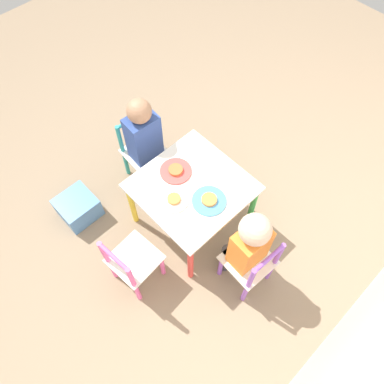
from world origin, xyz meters
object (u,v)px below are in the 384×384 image
(kids_table, at_px, (192,192))
(plate_front, at_px, (176,171))
(chair_purple, at_px, (251,264))
(child_front, at_px, (145,139))
(chair_teal, at_px, (143,152))
(chair_pink, at_px, (132,263))
(storage_bin, at_px, (78,207))
(child_back, at_px, (248,243))
(plate_back, at_px, (209,200))
(plate_right, at_px, (174,200))

(kids_table, height_order, plate_front, plate_front)
(chair_purple, distance_m, child_front, 1.01)
(plate_front, bearing_deg, chair_teal, -95.27)
(chair_purple, bearing_deg, plate_front, -89.26)
(chair_purple, relative_size, chair_pink, 1.00)
(chair_teal, height_order, child_front, child_front)
(kids_table, bearing_deg, chair_pink, 5.09)
(storage_bin, bearing_deg, plate_front, 140.05)
(child_back, distance_m, plate_front, 0.61)
(plate_front, xyz_separation_m, plate_back, (0.00, 0.28, -0.00))
(chair_teal, relative_size, plate_back, 2.59)
(plate_back, bearing_deg, chair_pink, -10.21)
(plate_back, relative_size, plate_right, 1.17)
(plate_back, bearing_deg, chair_teal, -93.04)
(chair_purple, relative_size, child_back, 0.71)
(chair_purple, xyz_separation_m, child_front, (-0.06, -0.99, 0.20))
(chair_teal, xyz_separation_m, storage_bin, (0.55, -0.05, -0.17))
(child_back, relative_size, storage_bin, 2.98)
(chair_pink, distance_m, plate_back, 0.57)
(plate_front, relative_size, plate_back, 0.97)
(child_front, distance_m, child_back, 0.93)
(storage_bin, bearing_deg, chair_purple, 113.85)
(chair_teal, bearing_deg, kids_table, -90.00)
(chair_pink, distance_m, child_front, 0.78)
(plate_right, height_order, storage_bin, plate_right)
(chair_teal, height_order, chair_purple, same)
(plate_right, bearing_deg, child_front, -110.36)
(chair_teal, distance_m, chair_purple, 1.05)
(plate_front, xyz_separation_m, plate_right, (0.14, 0.14, -0.00))
(child_back, xyz_separation_m, plate_right, (0.11, -0.46, 0.02))
(child_front, xyz_separation_m, storage_bin, (0.55, -0.11, -0.36))
(child_front, relative_size, plate_right, 4.50)
(plate_front, height_order, storage_bin, plate_front)
(plate_right, xyz_separation_m, storage_bin, (0.38, -0.57, -0.38))
(kids_table, bearing_deg, chair_purple, 86.48)
(child_back, height_order, plate_front, child_back)
(chair_purple, bearing_deg, storage_bin, -62.64)
(child_back, xyz_separation_m, plate_front, (-0.03, -0.60, 0.02))
(chair_pink, xyz_separation_m, storage_bin, (-0.01, -0.62, -0.17))
(kids_table, distance_m, plate_right, 0.16)
(chair_purple, bearing_deg, plate_right, -74.78)
(chair_teal, height_order, plate_right, chair_teal)
(chair_teal, bearing_deg, plate_front, -91.41)
(chair_teal, distance_m, plate_right, 0.59)
(child_front, bearing_deg, chair_pink, -133.51)
(kids_table, distance_m, chair_pink, 0.54)
(plate_right, bearing_deg, storage_bin, -56.73)
(chair_purple, distance_m, plate_front, 0.70)
(child_back, relative_size, plate_front, 3.79)
(plate_right, distance_m, storage_bin, 0.78)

